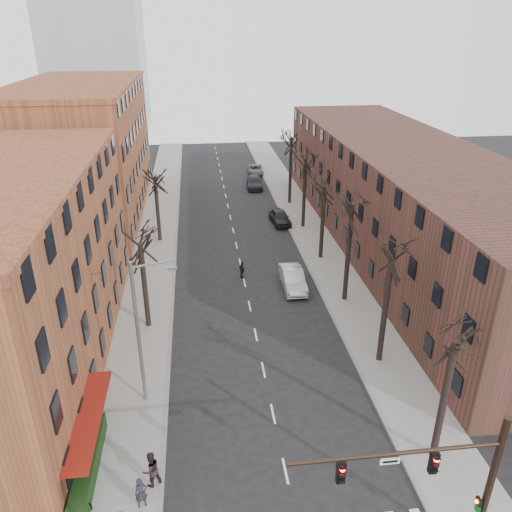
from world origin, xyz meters
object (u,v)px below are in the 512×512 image
object	(u,v)px
silver_sedan	(293,279)
parked_car_mid	(254,182)
parked_car_near	(280,217)
bicycle	(79,499)
pedestrian_a	(141,493)

from	to	relation	value
silver_sedan	parked_car_mid	bearing A→B (deg)	90.13
parked_car_near	bicycle	size ratio (longest dim) A/B	2.91
parked_car_near	bicycle	xyz separation A→B (m)	(-14.90, -34.25, -0.21)
parked_car_near	parked_car_mid	size ratio (longest dim) A/B	0.88
pedestrian_a	bicycle	bearing A→B (deg)	156.86
parked_car_near	bicycle	bearing A→B (deg)	-118.70
silver_sedan	pedestrian_a	xyz separation A→B (m)	(-10.69, -19.86, 0.14)
parked_car_near	bicycle	distance (m)	37.36
pedestrian_a	parked_car_near	bearing A→B (deg)	54.91
silver_sedan	parked_car_near	size ratio (longest dim) A/B	1.09
silver_sedan	bicycle	xyz separation A→B (m)	(-13.51, -19.50, -0.25)
silver_sedan	parked_car_near	distance (m)	14.82
parked_car_mid	bicycle	world-z (taller)	parked_car_mid
bicycle	pedestrian_a	bearing A→B (deg)	-64.12
parked_car_near	pedestrian_a	distance (m)	36.66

